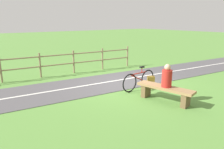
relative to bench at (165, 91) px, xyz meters
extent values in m
plane|color=#548438|center=(2.13, -0.28, -0.34)|extent=(80.00, 80.00, 0.00)
cube|color=#4C494C|center=(3.20, 3.72, -0.34)|extent=(6.48, 36.05, 0.02)
cube|color=silver|center=(3.20, 3.72, -0.33)|extent=(3.70, 31.81, 0.00)
cube|color=#937047|center=(0.00, 0.00, 0.11)|extent=(1.89, 0.82, 0.08)
cube|color=brown|center=(-0.67, -0.15, -0.14)|extent=(0.24, 0.41, 0.41)
cube|color=brown|center=(0.67, 0.15, -0.14)|extent=(0.24, 0.41, 0.41)
cylinder|color=#B2231E|center=(-0.04, -0.01, 0.42)|extent=(0.38, 0.38, 0.54)
sphere|color=tan|center=(-0.04, -0.01, 0.78)|extent=(0.19, 0.19, 0.19)
torus|color=black|center=(1.33, 0.32, 0.00)|extent=(0.08, 0.69, 0.69)
torus|color=black|center=(1.39, -0.65, 0.00)|extent=(0.08, 0.69, 0.69)
cylinder|color=red|center=(1.36, -0.16, 0.29)|extent=(0.08, 0.82, 0.04)
cylinder|color=red|center=(1.35, -0.02, 0.14)|extent=(0.07, 0.60, 0.32)
cylinder|color=red|center=(1.37, -0.31, 0.39)|extent=(0.03, 0.03, 0.20)
cube|color=black|center=(1.37, -0.31, 0.50)|extent=(0.09, 0.20, 0.05)
cube|color=olive|center=(1.22, -0.66, -0.11)|extent=(0.32, 0.33, 0.46)
cube|color=#A57A2A|center=(1.32, -0.73, -0.18)|extent=(0.14, 0.17, 0.21)
cylinder|color=#847051|center=(4.77, -2.51, 0.22)|extent=(0.08, 0.08, 1.12)
cylinder|color=#847051|center=(4.93, -0.93, 0.22)|extent=(0.08, 0.08, 1.12)
cylinder|color=#847051|center=(5.09, 0.65, 0.22)|extent=(0.08, 0.08, 1.12)
cylinder|color=#847051|center=(5.26, 2.23, 0.22)|extent=(0.08, 0.08, 1.12)
cylinder|color=#847051|center=(5.42, 3.81, 0.22)|extent=(0.08, 0.08, 1.12)
cylinder|color=#847051|center=(5.26, 2.23, 0.61)|extent=(1.02, 9.48, 0.06)
cylinder|color=#847051|center=(5.26, 2.23, 0.16)|extent=(1.02, 9.48, 0.06)
camera|label=1|loc=(-4.12, 5.14, 2.20)|focal=33.88mm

